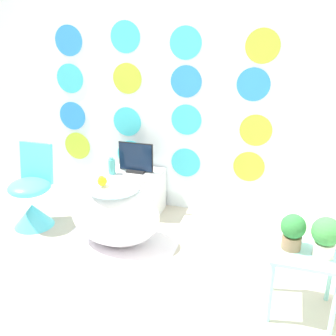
# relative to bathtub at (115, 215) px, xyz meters

# --- Properties ---
(ground_plane) EXTENTS (12.00, 12.00, 0.00)m
(ground_plane) POSITION_rel_bathtub_xyz_m (0.10, -0.92, -0.28)
(ground_plane) COLOR #BCB29E
(wall_back_dotted) EXTENTS (4.71, 0.05, 2.60)m
(wall_back_dotted) POSITION_rel_bathtub_xyz_m (0.10, 0.89, 1.01)
(wall_back_dotted) COLOR white
(wall_back_dotted) RESTS_ON ground_plane
(rug) EXTENTS (1.05, 0.86, 0.01)m
(rug) POSITION_rel_bathtub_xyz_m (0.03, -0.13, -0.28)
(rug) COLOR silver
(rug) RESTS_ON ground_plane
(bathtub) EXTENTS (0.82, 0.54, 0.56)m
(bathtub) POSITION_rel_bathtub_xyz_m (0.00, 0.00, 0.00)
(bathtub) COLOR white
(bathtub) RESTS_ON ground_plane
(rubber_duck) EXTENTS (0.08, 0.09, 0.10)m
(rubber_duck) POSITION_rel_bathtub_xyz_m (-0.09, -0.03, 0.33)
(rubber_duck) COLOR yellow
(rubber_duck) RESTS_ON bathtub
(chair) EXTENTS (0.40, 0.40, 0.80)m
(chair) POSITION_rel_bathtub_xyz_m (-0.91, 0.07, -0.02)
(chair) COLOR #4CC6DB
(chair) RESTS_ON ground_plane
(tv_cabinet) EXTENTS (0.52, 0.38, 0.45)m
(tv_cabinet) POSITION_rel_bathtub_xyz_m (-0.05, 0.65, -0.06)
(tv_cabinet) COLOR silver
(tv_cabinet) RESTS_ON ground_plane
(tv) EXTENTS (0.36, 0.12, 0.31)m
(tv) POSITION_rel_bathtub_xyz_m (-0.05, 0.65, 0.30)
(tv) COLOR black
(tv) RESTS_ON tv_cabinet
(vase) EXTENTS (0.07, 0.07, 0.18)m
(vase) POSITION_rel_bathtub_xyz_m (-0.26, 0.52, 0.24)
(vase) COLOR #51B2AD
(vase) RESTS_ON tv_cabinet
(side_table) EXTENTS (0.45, 0.40, 0.48)m
(side_table) POSITION_rel_bathtub_xyz_m (1.59, -0.43, 0.11)
(side_table) COLOR #99E0D8
(side_table) RESTS_ON ground_plane
(potted_plant_left) EXTENTS (0.17, 0.17, 0.25)m
(potted_plant_left) POSITION_rel_bathtub_xyz_m (1.48, -0.42, 0.33)
(potted_plant_left) COLOR #8C6B4C
(potted_plant_left) RESTS_ON side_table
(potted_plant_right) EXTENTS (0.19, 0.19, 0.27)m
(potted_plant_right) POSITION_rel_bathtub_xyz_m (1.69, -0.45, 0.35)
(potted_plant_right) COLOR beige
(potted_plant_right) RESTS_ON side_table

